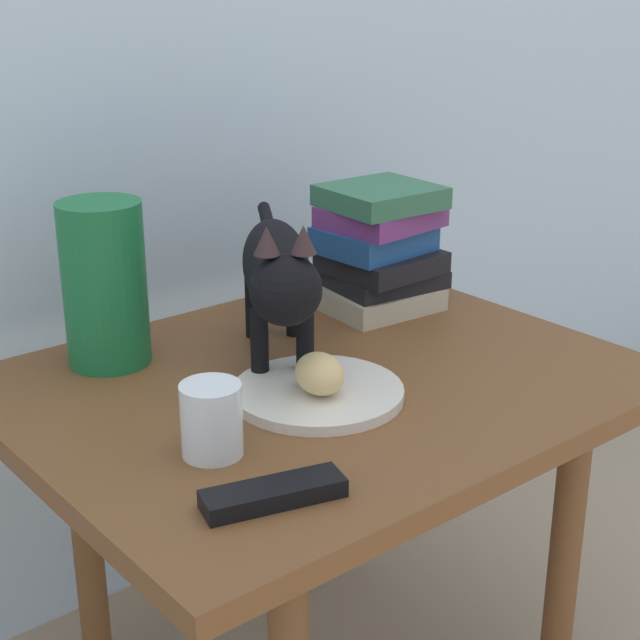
% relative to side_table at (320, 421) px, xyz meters
% --- Properties ---
extents(side_table, '(0.81, 0.65, 0.53)m').
position_rel_side_table_xyz_m(side_table, '(0.00, 0.00, 0.00)').
color(side_table, brown).
rests_on(side_table, ground).
extents(plate, '(0.22, 0.22, 0.01)m').
position_rel_side_table_xyz_m(plate, '(-0.05, -0.05, 0.07)').
color(plate, silver).
rests_on(plate, side_table).
extents(bread_roll, '(0.08, 0.10, 0.05)m').
position_rel_side_table_xyz_m(bread_roll, '(-0.05, -0.06, 0.11)').
color(bread_roll, '#E0BC7A').
rests_on(bread_roll, plate).
extents(cat, '(0.29, 0.42, 0.23)m').
position_rel_side_table_xyz_m(cat, '(-0.01, 0.07, 0.20)').
color(cat, black).
rests_on(cat, side_table).
extents(book_stack, '(0.19, 0.17, 0.20)m').
position_rel_side_table_xyz_m(book_stack, '(0.24, 0.15, 0.17)').
color(book_stack, '#BCB299').
rests_on(book_stack, side_table).
extents(green_vase, '(0.11, 0.11, 0.23)m').
position_rel_side_table_xyz_m(green_vase, '(-0.19, 0.22, 0.18)').
color(green_vase, '#196B38').
rests_on(green_vase, side_table).
extents(candle_jar, '(0.07, 0.07, 0.08)m').
position_rel_side_table_xyz_m(candle_jar, '(-0.23, -0.09, 0.11)').
color(candle_jar, silver).
rests_on(candle_jar, side_table).
extents(tv_remote, '(0.16, 0.08, 0.02)m').
position_rel_side_table_xyz_m(tv_remote, '(-0.24, -0.22, 0.08)').
color(tv_remote, black).
rests_on(tv_remote, side_table).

